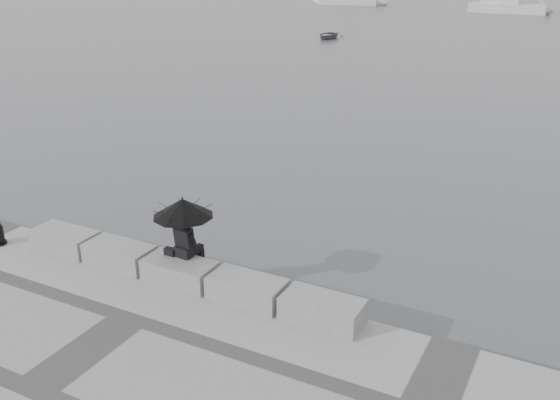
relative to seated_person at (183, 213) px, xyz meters
The scene contains 11 objects.
ground 2.04m from the seated_person, 79.05° to the left, with size 360.00×360.00×0.00m, color #4C4F52.
stone_block_far_left 3.61m from the seated_person, behind, with size 1.60×0.80×0.50m, color slate.
stone_block_left 2.12m from the seated_person, behind, with size 1.60×0.80×0.50m, color slate.
stone_block_centre 1.31m from the seated_person, 83.11° to the right, with size 1.60×0.80×0.50m, color slate.
stone_block_right 2.17m from the seated_person, ahead, with size 1.60×0.80×0.50m, color slate.
stone_block_far_right 3.67m from the seated_person, ahead, with size 1.60×0.80×0.50m, color slate.
seated_person is the anchor object (origin of this frame).
bag 1.01m from the seated_person, 158.52° to the right, with size 0.25×0.14×0.16m, color black.
sailboat_left 82.60m from the seated_person, 109.25° to the left, with size 8.57×3.72×12.90m.
motor_cruiser 75.17m from the seated_person, 93.69° to the left, with size 9.24×2.84×4.50m.
dinghy 44.88m from the seated_person, 109.49° to the left, with size 3.25×1.37×0.55m, color slate.
Camera 1 is at (7.52, -10.11, 7.26)m, focal length 40.00 mm.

